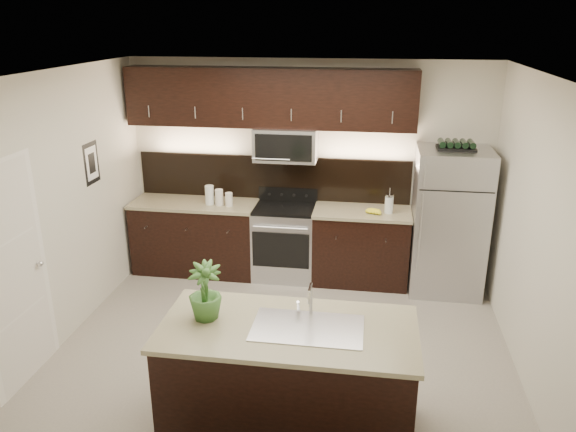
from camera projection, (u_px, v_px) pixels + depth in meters
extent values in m
plane|color=gray|center=(283.00, 348.00, 5.66)|extent=(4.50, 4.50, 0.00)
cube|color=beige|center=(308.00, 169.00, 7.07)|extent=(4.50, 0.02, 2.70)
cube|color=beige|center=(229.00, 338.00, 3.35)|extent=(4.50, 0.02, 2.70)
cube|color=beige|center=(58.00, 211.00, 5.53)|extent=(0.02, 4.00, 2.70)
cube|color=beige|center=(537.00, 237.00, 4.89)|extent=(0.02, 4.00, 2.70)
cube|color=white|center=(282.00, 74.00, 4.76)|extent=(4.50, 4.00, 0.02)
cube|color=silver|center=(16.00, 277.00, 4.90)|extent=(0.04, 0.80, 2.02)
sphere|color=silver|center=(40.00, 264.00, 5.20)|extent=(0.06, 0.06, 0.06)
cube|color=black|center=(92.00, 163.00, 6.13)|extent=(0.01, 0.32, 0.46)
cube|color=white|center=(92.00, 163.00, 6.13)|extent=(0.00, 0.24, 0.36)
cube|color=black|center=(196.00, 238.00, 7.29)|extent=(1.57, 0.62, 0.90)
cube|color=black|center=(361.00, 247.00, 6.99)|extent=(1.16, 0.62, 0.90)
cube|color=#B2B2B7|center=(285.00, 243.00, 7.12)|extent=(0.76, 0.62, 0.90)
cube|color=black|center=(285.00, 208.00, 6.97)|extent=(0.76, 0.60, 0.03)
cube|color=#C4BE93|center=(194.00, 203.00, 7.13)|extent=(1.59, 0.65, 0.04)
cube|color=#C4BE93|center=(362.00, 212.00, 6.83)|extent=(1.18, 0.65, 0.04)
cube|color=black|center=(272.00, 178.00, 7.17)|extent=(3.49, 0.02, 0.56)
cube|color=#B2B2B7|center=(286.00, 144.00, 6.81)|extent=(0.76, 0.40, 0.40)
cube|color=black|center=(269.00, 98.00, 6.68)|extent=(3.49, 0.33, 0.70)
cube|color=black|center=(288.00, 381.00, 4.42)|extent=(1.90, 0.90, 0.90)
cube|color=#C4BE93|center=(288.00, 329.00, 4.26)|extent=(1.96, 0.96, 0.04)
cube|color=silver|center=(308.00, 328.00, 4.23)|extent=(0.84, 0.50, 0.01)
cylinder|color=silver|center=(311.00, 301.00, 4.39)|extent=(0.03, 0.03, 0.24)
cylinder|color=silver|center=(310.00, 288.00, 4.28)|extent=(0.02, 0.14, 0.02)
cylinder|color=silver|center=(309.00, 298.00, 4.23)|extent=(0.02, 0.02, 0.10)
cube|color=#B2B2B7|center=(449.00, 221.00, 6.64)|extent=(0.84, 0.76, 1.74)
cube|color=black|center=(456.00, 148.00, 6.35)|extent=(0.43, 0.27, 0.03)
cylinder|color=black|center=(442.00, 143.00, 6.35)|extent=(0.07, 0.25, 0.07)
cylinder|color=black|center=(449.00, 143.00, 6.34)|extent=(0.07, 0.25, 0.07)
cylinder|color=black|center=(456.00, 144.00, 6.33)|extent=(0.07, 0.25, 0.07)
cylinder|color=black|center=(464.00, 144.00, 6.32)|extent=(0.07, 0.25, 0.07)
cylinder|color=black|center=(471.00, 144.00, 6.31)|extent=(0.07, 0.25, 0.07)
imported|color=#366327|center=(205.00, 291.00, 4.31)|extent=(0.31, 0.31, 0.46)
cylinder|color=silver|center=(210.00, 195.00, 7.01)|extent=(0.11, 0.11, 0.24)
cylinder|color=silver|center=(219.00, 197.00, 6.98)|extent=(0.10, 0.10, 0.20)
cylinder|color=silver|center=(229.00, 199.00, 6.95)|extent=(0.09, 0.09, 0.17)
cylinder|color=silver|center=(389.00, 205.00, 6.70)|extent=(0.10, 0.10, 0.20)
cylinder|color=silver|center=(390.00, 196.00, 6.66)|extent=(0.11, 0.11, 0.02)
cylinder|color=silver|center=(390.00, 192.00, 6.64)|extent=(0.01, 0.01, 0.08)
ellipsoid|color=yellow|center=(370.00, 210.00, 6.72)|extent=(0.24, 0.21, 0.06)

